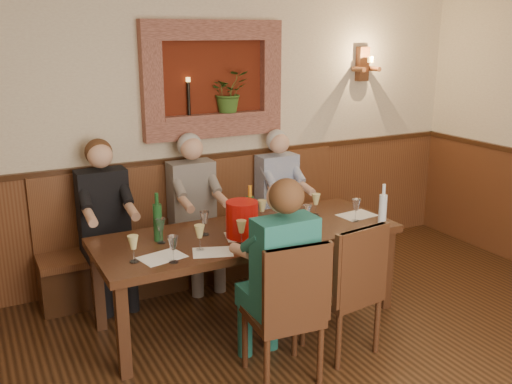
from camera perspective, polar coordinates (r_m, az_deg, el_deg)
room_shell at (r=2.75m, az=16.67°, el=7.03°), size 6.04×6.04×2.82m
wainscoting at (r=3.21m, az=14.79°, el=-16.59°), size 6.02×6.02×1.15m
wall_niche at (r=5.37m, az=-3.85°, el=10.69°), size 1.36×0.30×1.06m
wall_sconce at (r=6.20m, az=10.71°, el=12.40°), size 0.25×0.20×0.35m
dining_table at (r=4.55m, az=-0.83°, el=-4.86°), size 2.40×0.90×0.75m
bench at (r=5.47m, az=-5.25°, el=-5.17°), size 3.00×0.45×1.11m
chair_near_left at (r=3.95m, az=2.72°, el=-14.39°), size 0.49×0.49×1.01m
chair_near_right at (r=4.29m, az=8.60°, el=-11.96°), size 0.50×0.50×1.01m
person_bench_left at (r=5.04m, az=-14.63°, el=-4.37°), size 0.42×0.51×1.42m
person_bench_mid at (r=5.26m, az=-6.02°, el=-3.16°), size 0.41×0.50×1.40m
person_bench_right at (r=5.63m, az=2.52°, el=-1.97°), size 0.39×0.48×1.37m
person_chair_front at (r=3.88m, az=2.15°, el=-10.18°), size 0.41×0.50×1.40m
spittoon_bucket at (r=4.37m, az=-1.41°, el=-2.75°), size 0.28×0.28×0.28m
wine_bottle_green_a at (r=4.50m, az=-0.61°, el=-2.05°), size 0.08×0.08×0.37m
wine_bottle_green_b at (r=4.35m, az=-9.80°, el=-2.91°), size 0.07×0.07×0.37m
water_bottle at (r=4.70m, az=12.54°, el=-1.73°), size 0.07×0.07×0.36m
tasting_sheet_a at (r=4.07m, az=-9.38°, el=-6.44°), size 0.35×0.28×0.00m
tasting_sheet_b at (r=4.42m, az=-1.04°, el=-4.42°), size 0.35×0.29×0.00m
tasting_sheet_c at (r=4.99m, az=10.05°, el=-2.30°), size 0.33×0.25×0.00m
tasting_sheet_d at (r=4.12m, az=-4.35°, el=-6.02°), size 0.34×0.29×0.00m
wine_glass_0 at (r=4.00m, az=-12.15°, el=-5.59°), size 0.08×0.08×0.19m
wine_glass_1 at (r=4.31m, az=-9.49°, el=-3.84°), size 0.08×0.08×0.19m
wine_glass_2 at (r=4.13m, az=-5.65°, el=-4.57°), size 0.08×0.08×0.19m
wine_glass_3 at (r=4.43m, az=-5.15°, el=-3.13°), size 0.08×0.08×0.19m
wine_glass_4 at (r=4.38m, az=-0.71°, el=-3.31°), size 0.08×0.08×0.19m
wine_glass_5 at (r=4.70m, az=0.62°, el=-1.95°), size 0.08×0.08×0.19m
wine_glass_6 at (r=4.59m, az=5.16°, el=-2.46°), size 0.08×0.08×0.19m
wine_glass_7 at (r=4.91m, az=6.00°, el=-1.26°), size 0.08×0.08×0.19m
wine_glass_8 at (r=4.81m, az=9.95°, el=-1.80°), size 0.08×0.08×0.19m
wine_glass_9 at (r=4.21m, az=-1.47°, el=-4.10°), size 0.08×0.08×0.19m
wine_glass_10 at (r=3.94m, az=-8.28°, el=-5.70°), size 0.08×0.08×0.19m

